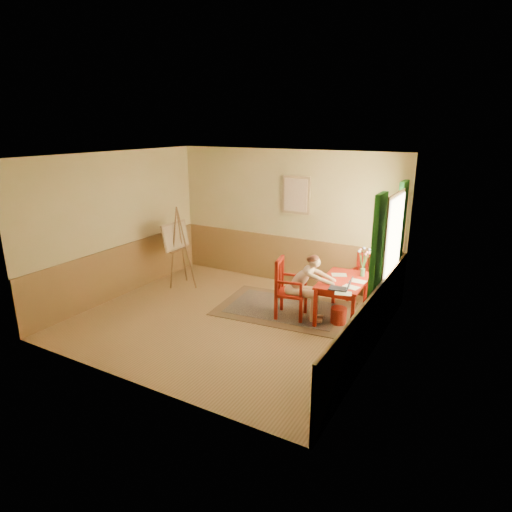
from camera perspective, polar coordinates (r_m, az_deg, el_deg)
The scene contains 14 objects.
room at distance 7.22m, azimuth -3.87°, elevation 1.84°, with size 5.04×4.54×2.84m.
wainscot at distance 8.13m, azimuth -0.69°, elevation -3.02°, with size 5.00×4.50×1.00m.
window at distance 7.32m, azimuth 17.16°, elevation 0.89°, with size 0.12×2.01×2.20m.
wall_portrait at distance 8.89m, azimuth 5.27°, elevation 7.96°, with size 0.60×0.05×0.76m.
rug at distance 8.10m, azimuth 3.78°, elevation -6.89°, with size 2.55×1.84×0.02m.
table at distance 7.64m, azimuth 11.39°, elevation -3.68°, with size 0.79×1.24×0.72m.
chair_left at distance 7.60m, azimuth 4.26°, elevation -4.26°, with size 0.58×0.56×1.07m.
chair_back at distance 8.59m, azimuth 13.80°, elevation -2.78°, with size 0.46×0.47×0.90m.
figure at distance 7.49m, azimuth 6.42°, elevation -3.69°, with size 0.91×0.48×1.18m.
laptop at distance 7.13m, azimuth 11.21°, elevation -4.02°, with size 0.38×0.25×0.22m.
papers at distance 7.41m, azimuth 11.95°, elevation -3.58°, with size 0.68×1.08×0.00m.
vase at distance 7.78m, azimuth 13.92°, elevation -0.91°, with size 0.19×0.26×0.52m.
wastebasket at distance 7.60m, azimuth 10.78°, elevation -7.70°, with size 0.27×0.27×0.29m, color #C53C29.
easel at distance 9.13m, azimuth -10.34°, elevation 2.19°, with size 0.56×0.74×1.68m.
Camera 1 is at (3.83, -5.82, 3.26)m, focal length 30.50 mm.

